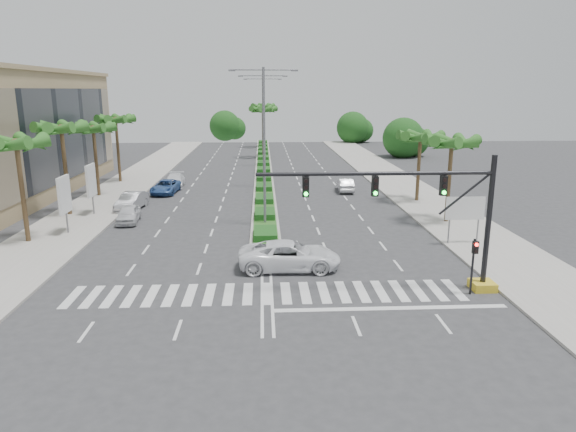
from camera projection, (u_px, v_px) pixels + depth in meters
name	position (u px, v px, depth m)	size (l,w,h in m)	color
ground	(267.00, 294.00, 26.84)	(160.00, 160.00, 0.00)	#333335
footpath_right	(431.00, 205.00, 46.96)	(6.00, 120.00, 0.15)	gray
footpath_left	(93.00, 209.00, 45.48)	(6.00, 120.00, 0.15)	gray
median	(264.00, 167.00, 70.45)	(2.20, 75.00, 0.20)	gray
median_grass	(264.00, 166.00, 70.42)	(1.80, 75.00, 0.04)	#28541C
signal_gantry	(446.00, 228.00, 26.46)	(12.60, 1.20, 7.20)	gold
pedestrian_signal	(474.00, 257.00, 26.21)	(0.28, 0.36, 3.00)	black
direction_sign	(465.00, 210.00, 34.66)	(2.70, 0.11, 3.40)	slate
billboard_near	(64.00, 195.00, 37.06)	(0.18, 2.10, 4.35)	slate
billboard_far	(91.00, 181.00, 42.88)	(0.18, 2.10, 4.35)	slate
palm_left_near	(17.00, 147.00, 34.13)	(4.57, 4.68, 7.55)	brown
palm_left_mid	(62.00, 131.00, 41.80)	(4.57, 4.68, 7.95)	brown
palm_left_far	(93.00, 131.00, 49.69)	(4.57, 4.68, 7.35)	brown
palm_left_end	(116.00, 122.00, 57.36)	(4.57, 4.68, 7.75)	brown
palm_right_near	(452.00, 145.00, 39.64)	(4.57, 4.68, 7.05)	brown
palm_right_far	(420.00, 139.00, 47.47)	(4.57, 4.68, 6.75)	brown
palm_median_a	(263.00, 111.00, 78.46)	(4.57, 4.68, 8.05)	brown
palm_median_b	(263.00, 108.00, 93.00)	(4.57, 4.68, 8.05)	brown
streetlight_near	(264.00, 138.00, 38.79)	(5.10, 0.25, 12.00)	slate
streetlight_mid	(263.00, 124.00, 54.30)	(5.10, 0.25, 12.00)	slate
streetlight_far	(263.00, 117.00, 69.82)	(5.10, 0.25, 12.00)	slate
car_parked_a	(128.00, 214.00, 41.10)	(1.61, 4.01, 1.37)	silver
car_parked_b	(132.00, 201.00, 45.53)	(1.62, 4.63, 1.53)	#A2A2A7
car_parked_c	(166.00, 187.00, 52.62)	(2.29, 4.97, 1.38)	#305493
car_parked_d	(175.00, 181.00, 56.12)	(1.98, 4.87, 1.41)	white
car_crossing	(290.00, 255.00, 30.35)	(2.77, 6.02, 1.67)	white
car_right	(345.00, 185.00, 53.69)	(1.50, 4.30, 1.42)	#B0B0B5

